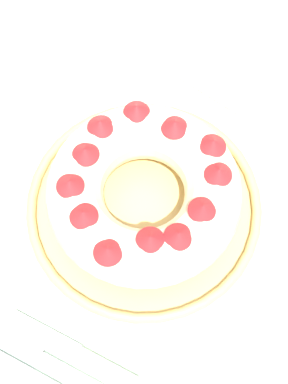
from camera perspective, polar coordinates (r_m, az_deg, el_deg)
ground_plane at (r=1.38m, az=-0.21°, el=-11.75°), size 8.00×8.00×0.00m
dining_table at (r=0.76m, az=-0.37°, el=-2.09°), size 1.50×0.97×0.72m
serving_dish at (r=0.66m, az=0.00°, el=-1.57°), size 0.29×0.29×0.03m
bundt_cake at (r=0.62m, az=-0.00°, el=0.07°), size 0.23×0.23×0.08m
fork at (r=0.63m, az=-8.89°, el=-18.04°), size 0.02×0.19×0.01m
cake_knife at (r=0.63m, az=-6.76°, el=-16.88°), size 0.02×0.16×0.01m
napkin at (r=0.79m, az=9.93°, el=13.39°), size 0.16×0.12×0.00m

